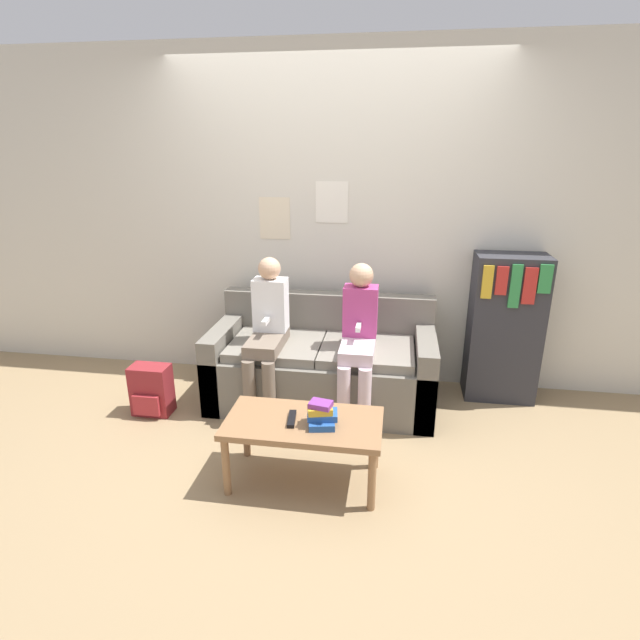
# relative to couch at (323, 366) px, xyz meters

# --- Properties ---
(ground_plane) EXTENTS (10.00, 10.00, 0.00)m
(ground_plane) POSITION_rel_couch_xyz_m (0.00, -0.50, -0.28)
(ground_plane) COLOR #937A56
(wall_back) EXTENTS (8.00, 0.06, 2.60)m
(wall_back) POSITION_rel_couch_xyz_m (-0.00, 0.49, 1.02)
(wall_back) COLOR beige
(wall_back) RESTS_ON ground_plane
(couch) EXTENTS (1.65, 0.78, 0.78)m
(couch) POSITION_rel_couch_xyz_m (0.00, 0.00, 0.00)
(couch) COLOR #6B665B
(couch) RESTS_ON ground_plane
(coffee_table) EXTENTS (0.89, 0.46, 0.40)m
(coffee_table) POSITION_rel_couch_xyz_m (0.04, -1.00, 0.07)
(coffee_table) COLOR #8E6642
(coffee_table) RESTS_ON ground_plane
(person_left) EXTENTS (0.24, 0.54, 1.12)m
(person_left) POSITION_rel_couch_xyz_m (-0.38, -0.18, 0.35)
(person_left) COLOR #756656
(person_left) RESTS_ON ground_plane
(person_right) EXTENTS (0.24, 0.54, 1.10)m
(person_right) POSITION_rel_couch_xyz_m (0.28, -0.18, 0.34)
(person_right) COLOR silver
(person_right) RESTS_ON ground_plane
(tv_remote) EXTENTS (0.06, 0.17, 0.02)m
(tv_remote) POSITION_rel_couch_xyz_m (-0.02, -1.01, 0.13)
(tv_remote) COLOR black
(tv_remote) RESTS_ON coffee_table
(book_stack) EXTENTS (0.18, 0.18, 0.14)m
(book_stack) POSITION_rel_couch_xyz_m (0.15, -1.03, 0.18)
(book_stack) COLOR #23519E
(book_stack) RESTS_ON coffee_table
(bookshelf) EXTENTS (0.52, 0.33, 1.13)m
(bookshelf) POSITION_rel_couch_xyz_m (1.35, 0.28, 0.29)
(bookshelf) COLOR #2D2D33
(bookshelf) RESTS_ON ground_plane
(backpack) EXTENTS (0.28, 0.20, 0.37)m
(backpack) POSITION_rel_couch_xyz_m (-1.20, -0.40, -0.10)
(backpack) COLOR maroon
(backpack) RESTS_ON ground_plane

